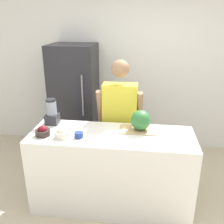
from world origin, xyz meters
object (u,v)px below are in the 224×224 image
Objects in this scene: bowl_small_blue at (79,135)px; blender at (52,113)px; watermelon at (141,120)px; refrigerator at (75,100)px; person at (120,123)px; bowl_cream at (62,133)px; bowl_cherries at (43,132)px.

bowl_small_blue is 0.53m from blender.
refrigerator is at bearing 133.10° from watermelon.
watermelon is 0.73× the size of blender.
watermelon is (0.27, -0.39, 0.21)m from person.
refrigerator is at bearing 99.89° from bowl_cream.
person is at bearing 39.91° from bowl_cherries.
bowl_small_blue is at bearing -120.14° from person.
bowl_small_blue is 0.31× the size of blender.
refrigerator is at bearing 106.88° from bowl_small_blue.
bowl_cream reaches higher than bowl_cherries.
watermelon is 2.39× the size of bowl_small_blue.
person is 10.44× the size of bowl_cherries.
person reaches higher than watermelon.
bowl_cream is at bearing -4.69° from bowl_cherries.
blender is at bearing -88.80° from refrigerator.
person reaches higher than bowl_cream.
watermelon is at bearing 22.03° from bowl_small_blue.
bowl_cherries is 0.51× the size of blender.
person is at bearing 59.86° from bowl_small_blue.
bowl_cherries is at bearing -88.83° from refrigerator.
bowl_small_blue is at bearing -38.53° from blender.
refrigerator is 1.43m from bowl_cherries.
bowl_cream is 0.42m from blender.
refrigerator reaches higher than bowl_cherries.
person is 0.76m from bowl_small_blue.
blender reaches higher than bowl_small_blue.
blender is at bearing 176.69° from watermelon.
refrigerator is 18.62× the size of bowl_small_blue.
bowl_cream reaches higher than bowl_small_blue.
watermelon reaches higher than bowl_small_blue.
bowl_cherries is at bearing -88.91° from blender.
bowl_cherries is 0.40m from bowl_small_blue.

